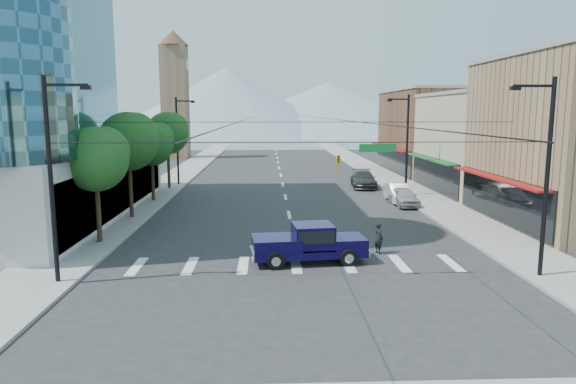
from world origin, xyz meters
name	(u,v)px	position (x,y,z in m)	size (l,w,h in m)	color
ground	(302,274)	(0.00, 0.00, 0.00)	(160.00, 160.00, 0.00)	#28282B
sidewalk_left	(183,173)	(-12.00, 40.00, 0.07)	(4.00, 120.00, 0.15)	gray
sidewalk_right	(377,172)	(12.00, 40.00, 0.07)	(4.00, 120.00, 0.15)	gray
shop_mid	(499,145)	(20.00, 24.00, 4.50)	(12.00, 14.00, 9.00)	tan
shop_far	(442,132)	(20.00, 40.00, 5.00)	(12.00, 18.00, 10.00)	brown
clock_tower	(175,92)	(-16.50, 62.00, 10.64)	(4.80, 4.80, 20.40)	#8C6B4C
mountain_left	(227,101)	(-15.00, 150.00, 11.00)	(80.00, 80.00, 22.00)	gray
mountain_right	(328,108)	(20.00, 160.00, 9.00)	(90.00, 90.00, 18.00)	gray
tree_near	(98,157)	(-11.07, 6.10, 4.99)	(3.65, 3.64, 6.71)	black
tree_midnear	(131,140)	(-11.07, 13.10, 5.59)	(4.09, 4.09, 7.52)	black
tree_midfar	(153,142)	(-11.07, 20.10, 4.99)	(3.65, 3.64, 6.71)	black
tree_far	(169,132)	(-11.07, 27.10, 5.59)	(4.09, 4.09, 7.52)	black
signal_rig	(308,178)	(0.19, -1.00, 4.64)	(21.80, 0.20, 9.00)	black
lamp_pole_nw	(178,137)	(-10.67, 30.00, 4.94)	(2.00, 0.25, 9.00)	black
lamp_pole_ne	(406,141)	(10.67, 22.00, 4.94)	(2.00, 0.25, 9.00)	black
pickup_truck	(308,243)	(0.46, 1.91, 1.02)	(5.94, 2.73, 1.95)	#0C0737
pedestrian	(379,238)	(4.35, 3.40, 0.85)	(0.62, 0.41, 1.70)	black
parked_car_near	(404,197)	(9.40, 17.31, 0.74)	(1.74, 4.33, 1.48)	#B3B3B8
parked_car_mid	(398,193)	(9.40, 19.19, 0.76)	(1.61, 4.62, 1.52)	white
parked_car_far	(363,179)	(8.03, 27.65, 0.82)	(2.31, 5.68, 1.65)	#323134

